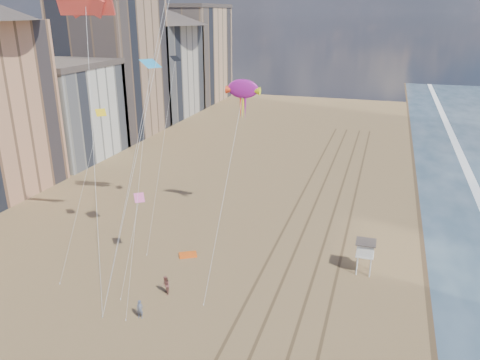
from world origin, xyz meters
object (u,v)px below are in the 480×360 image
grounded_kite (188,255)px  kite_flyer_b (166,285)px  show_kite (243,89)px  lifeguard_stand (365,249)px  kite_flyer_a (140,309)px

grounded_kite → kite_flyer_b: bearing=-111.3°
show_kite → kite_flyer_b: show_kite is taller
lifeguard_stand → show_kite: size_ratio=0.15×
show_kite → grounded_kite: bearing=-112.3°
kite_flyer_a → lifeguard_stand: bearing=33.0°
grounded_kite → kite_flyer_a: kite_flyer_a is taller
grounded_kite → kite_flyer_a: 11.39m
kite_flyer_b → grounded_kite: bearing=151.4°
grounded_kite → kite_flyer_a: (0.47, -11.35, 0.76)m
lifeguard_stand → kite_flyer_a: size_ratio=2.04×
show_kite → kite_flyer_b: size_ratio=12.23×
show_kite → kite_flyer_b: 22.77m
lifeguard_stand → kite_flyer_b: (-17.42, -9.57, -1.77)m
grounded_kite → show_kite: size_ratio=0.08×
grounded_kite → kite_flyer_b: 7.52m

